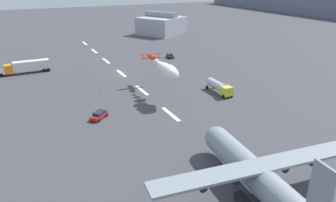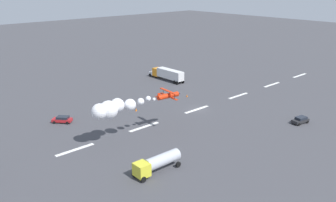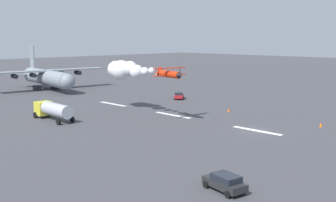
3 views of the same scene
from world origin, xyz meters
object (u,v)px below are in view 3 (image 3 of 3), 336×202
(fuel_tanker_truck, at_px, (53,110))
(traffic_cone_far, at_px, (229,110))
(stunt_biplane_red, at_px, (126,70))
(followme_car_yellow, at_px, (179,95))
(traffic_cone_near, at_px, (321,124))
(cargo_transport_plane, at_px, (49,77))
(airport_staff_sedan, at_px, (225,182))

(fuel_tanker_truck, xyz_separation_m, traffic_cone_far, (-15.52, -26.26, -1.37))
(stunt_biplane_red, distance_m, followme_car_yellow, 18.77)
(stunt_biplane_red, relative_size, traffic_cone_near, 27.40)
(cargo_transport_plane, bearing_deg, fuel_tanker_truck, 151.81)
(followme_car_yellow, relative_size, airport_staff_sedan, 1.03)
(traffic_cone_near, bearing_deg, fuel_tanker_truck, 38.08)
(traffic_cone_near, bearing_deg, traffic_cone_far, -1.59)
(fuel_tanker_truck, height_order, followme_car_yellow, fuel_tanker_truck)
(stunt_biplane_red, height_order, followme_car_yellow, stunt_biplane_red)
(airport_staff_sedan, height_order, traffic_cone_far, airport_staff_sedan)
(stunt_biplane_red, height_order, airport_staff_sedan, stunt_biplane_red)
(followme_car_yellow, xyz_separation_m, airport_staff_sedan, (-39.98, 36.52, -0.00))
(airport_staff_sedan, distance_m, traffic_cone_far, 38.85)
(airport_staff_sedan, distance_m, traffic_cone_near, 31.43)
(cargo_transport_plane, bearing_deg, traffic_cone_far, -171.47)
(fuel_tanker_truck, relative_size, airport_staff_sedan, 2.06)
(traffic_cone_far, bearing_deg, airport_staff_sedan, 125.99)
(traffic_cone_near, relative_size, traffic_cone_far, 1.00)
(followme_car_yellow, height_order, traffic_cone_far, followme_car_yellow)
(stunt_biplane_red, xyz_separation_m, fuel_tanker_truck, (1.59, 14.09, -5.71))
(traffic_cone_far, bearing_deg, followme_car_yellow, -16.53)
(fuel_tanker_truck, bearing_deg, stunt_biplane_red, -96.45)
(airport_staff_sedan, bearing_deg, fuel_tanker_truck, -7.68)
(traffic_cone_near, distance_m, traffic_cone_far, 17.38)
(followme_car_yellow, bearing_deg, airport_staff_sedan, 137.59)
(stunt_biplane_red, bearing_deg, fuel_tanker_truck, 83.55)
(cargo_transport_plane, distance_m, fuel_tanker_truck, 39.61)
(cargo_transport_plane, relative_size, stunt_biplane_red, 1.49)
(followme_car_yellow, xyz_separation_m, traffic_cone_far, (-17.15, 5.09, -0.44))
(cargo_transport_plane, distance_m, stunt_biplane_red, 37.00)
(stunt_biplane_red, distance_m, traffic_cone_far, 19.80)
(traffic_cone_far, bearing_deg, stunt_biplane_red, 41.15)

